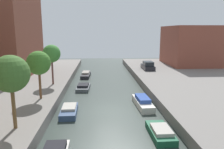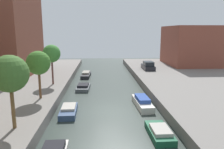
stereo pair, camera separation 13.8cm
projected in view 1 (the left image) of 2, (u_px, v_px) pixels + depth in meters
The scene contains 11 objects.
ground_plane at pixel (108, 110), 21.20m from camera, with size 84.00×84.00×0.00m, color #2D3833.
low_block_right at pixel (192, 45), 43.59m from camera, with size 10.00×11.18×7.63m, color brown.
street_tree_2 at pixel (11, 74), 14.32m from camera, with size 2.50×2.50×5.09m.
street_tree_3 at pixel (39, 63), 21.05m from camera, with size 2.33×2.33×4.75m.
street_tree_4 at pixel (52, 54), 26.90m from camera, with size 2.21×2.21×4.99m.
parked_car at pixel (148, 66), 38.21m from camera, with size 1.78×4.15×1.43m.
moored_boat_left_2 at pixel (69, 111), 20.27m from camera, with size 1.54×3.65×0.74m.
moored_boat_left_3 at pixel (83, 87), 28.85m from camera, with size 1.79×3.60×0.73m.
moored_boat_left_4 at pixel (86, 75), 36.82m from camera, with size 1.58×4.46×0.85m.
moored_boat_right_2 at pixel (160, 132), 15.95m from camera, with size 1.52×3.53×0.75m.
moored_boat_right_3 at pixel (143, 102), 22.30m from camera, with size 1.55×4.65×1.02m.
Camera 1 is at (-0.86, -20.09, 7.58)m, focal length 34.84 mm.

